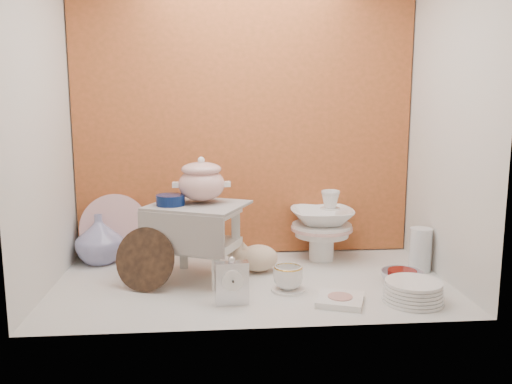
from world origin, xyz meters
TOP-DOWN VIEW (x-y plane):
  - ground at (0.00, 0.00)m, footprint 1.80×1.80m
  - niche_shell at (0.00, 0.18)m, footprint 1.86×1.03m
  - step_stool at (-0.24, 0.08)m, footprint 0.52×0.50m
  - soup_tureen at (-0.23, 0.12)m, footprint 0.33×0.33m
  - cobalt_bowl at (-0.37, 0.07)m, footprint 0.17×0.17m
  - floral_platter at (-0.69, 0.41)m, footprint 0.36×0.14m
  - blue_white_vase at (-0.76, 0.37)m, footprint 0.31×0.31m
  - lacquer_tray at (-0.48, -0.05)m, footprint 0.30×0.20m
  - mantel_clock at (-0.10, -0.26)m, footprint 0.14×0.06m
  - plush_pig at (0.04, 0.15)m, footprint 0.29×0.24m
  - teacup_saucer at (0.15, -0.12)m, footprint 0.16×0.16m
  - gold_rim_teacup at (0.15, -0.12)m, footprint 0.17×0.17m
  - lattice_dish at (0.34, -0.28)m, footprint 0.24×0.24m
  - dinner_plate_stack at (0.65, -0.29)m, footprint 0.28×0.28m
  - crystal_bowl at (0.68, -0.08)m, footprint 0.21×0.21m
  - clear_glass_vase at (0.84, 0.10)m, footprint 0.12×0.12m
  - porcelain_tower at (0.39, 0.33)m, footprint 0.43×0.43m

SIDE VIEW (x-z plane):
  - ground at x=0.00m, z-range 0.00..0.00m
  - teacup_saucer at x=0.15m, z-range 0.00..0.01m
  - lattice_dish at x=0.34m, z-range 0.00..0.03m
  - crystal_bowl at x=0.68m, z-range 0.00..0.06m
  - dinner_plate_stack at x=0.65m, z-range 0.00..0.09m
  - gold_rim_teacup at x=0.15m, z-range 0.01..0.12m
  - plush_pig at x=0.04m, z-range 0.00..0.15m
  - mantel_clock at x=-0.10m, z-range 0.00..0.20m
  - clear_glass_vase at x=0.84m, z-range 0.00..0.21m
  - blue_white_vase at x=-0.76m, z-range 0.00..0.25m
  - lacquer_tray at x=-0.48m, z-range 0.00..0.28m
  - floral_platter at x=-0.69m, z-range 0.00..0.35m
  - step_stool at x=-0.24m, z-range 0.00..0.36m
  - porcelain_tower at x=0.39m, z-range 0.00..0.37m
  - cobalt_bowl at x=-0.37m, z-range 0.36..0.40m
  - soup_tureen at x=-0.23m, z-range 0.36..0.57m
  - niche_shell at x=0.00m, z-range 0.17..1.70m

